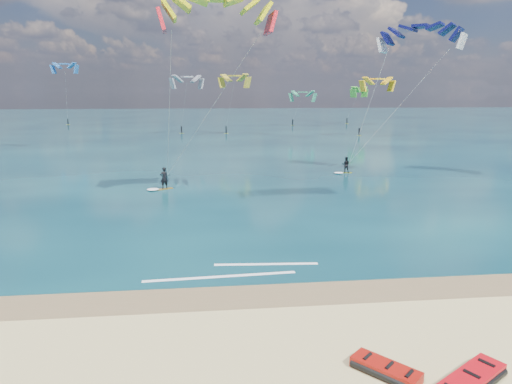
# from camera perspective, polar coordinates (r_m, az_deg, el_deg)

# --- Properties ---
(ground) EXTENTS (320.00, 320.00, 0.00)m
(ground) POSITION_cam_1_polar(r_m,az_deg,el_deg) (55.12, -5.40, 3.83)
(ground) COLOR tan
(ground) RESTS_ON ground
(wet_sand_strip) EXTENTS (320.00, 2.40, 0.01)m
(wet_sand_strip) POSITION_cam_1_polar(r_m,az_deg,el_deg) (19.38, -3.80, -12.91)
(wet_sand_strip) COLOR brown
(wet_sand_strip) RESTS_ON ground
(sea) EXTENTS (320.00, 200.00, 0.04)m
(sea) POSITION_cam_1_polar(r_m,az_deg,el_deg) (118.78, -5.84, 8.50)
(sea) COLOR #092433
(sea) RESTS_ON ground
(packed_kite_mid) EXTENTS (2.30, 2.37, 0.39)m
(packed_kite_mid) POSITION_cam_1_polar(r_m,az_deg,el_deg) (15.26, 15.86, -21.07)
(packed_kite_mid) COLOR #A3120B
(packed_kite_mid) RESTS_ON ground
(kitesurfer_main) EXTENTS (11.43, 8.61, 15.94)m
(kitesurfer_main) POSITION_cam_1_polar(r_m,az_deg,el_deg) (35.42, -8.45, 12.18)
(kitesurfer_main) COLOR #C29116
(kitesurfer_main) RESTS_ON sea
(kitesurfer_far) EXTENTS (11.65, 7.05, 15.55)m
(kitesurfer_far) POSITION_cam_1_polar(r_m,az_deg,el_deg) (46.35, 15.72, 11.76)
(kitesurfer_far) COLOR #B2BB1C
(kitesurfer_far) RESTS_ON sea
(shoreline_foam) EXTENTS (8.30, 1.91, 0.01)m
(shoreline_foam) POSITION_cam_1_polar(r_m,az_deg,el_deg) (21.73, -1.97, -9.86)
(shoreline_foam) COLOR white
(shoreline_foam) RESTS_ON ground
(distant_kites) EXTENTS (77.80, 46.56, 14.38)m
(distant_kites) POSITION_cam_1_polar(r_m,az_deg,el_deg) (93.92, -6.32, 10.75)
(distant_kites) COLOR gray
(distant_kites) RESTS_ON ground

